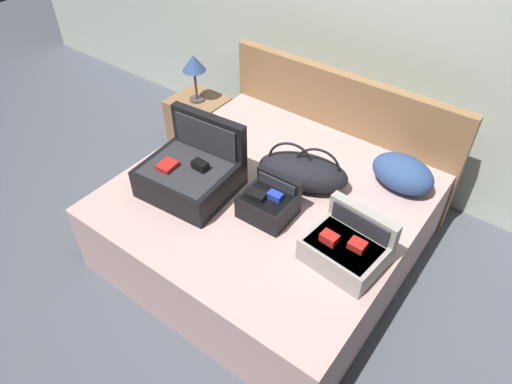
% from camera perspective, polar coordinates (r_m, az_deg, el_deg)
% --- Properties ---
extents(ground_plane, '(12.00, 12.00, 0.00)m').
position_cam_1_polar(ground_plane, '(3.13, -3.00, -11.23)').
color(ground_plane, '#4C515B').
extents(back_wall, '(8.00, 0.10, 2.60)m').
position_cam_1_polar(back_wall, '(3.52, 14.57, 20.63)').
color(back_wall, '#B7C1B2').
rests_on(back_wall, ground).
extents(bed, '(1.81, 1.75, 0.53)m').
position_cam_1_polar(bed, '(3.14, 1.44, -3.66)').
color(bed, '#BC9993').
rests_on(bed, ground).
extents(headboard, '(1.84, 0.08, 0.97)m').
position_cam_1_polar(headboard, '(3.62, 10.09, 7.22)').
color(headboard, olive).
rests_on(headboard, ground).
extents(hard_case_large, '(0.57, 0.54, 0.44)m').
position_cam_1_polar(hard_case_large, '(2.93, -7.97, 2.40)').
color(hard_case_large, black).
rests_on(hard_case_large, bed).
extents(hard_case_medium, '(0.44, 0.38, 0.28)m').
position_cam_1_polar(hard_case_medium, '(2.55, 11.06, -6.72)').
color(hard_case_medium, gray).
rests_on(hard_case_medium, bed).
extents(hard_case_small, '(0.30, 0.28, 0.23)m').
position_cam_1_polar(hard_case_small, '(2.75, 1.51, -1.37)').
color(hard_case_small, black).
rests_on(hard_case_small, bed).
extents(duffel_bag, '(0.64, 0.44, 0.31)m').
position_cam_1_polar(duffel_bag, '(2.96, 5.78, 2.56)').
color(duffel_bag, black).
rests_on(duffel_bag, bed).
extents(pillow_near_headboard, '(0.44, 0.33, 0.21)m').
position_cam_1_polar(pillow_near_headboard, '(3.08, 17.57, 2.20)').
color(pillow_near_headboard, navy).
rests_on(pillow_near_headboard, bed).
extents(nightstand, '(0.44, 0.40, 0.48)m').
position_cam_1_polar(nightstand, '(4.12, -6.95, 8.27)').
color(nightstand, olive).
rests_on(nightstand, ground).
extents(table_lamp, '(0.19, 0.19, 0.40)m').
position_cam_1_polar(table_lamp, '(3.84, -7.64, 15.19)').
color(table_lamp, '#3F3833').
rests_on(table_lamp, nightstand).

